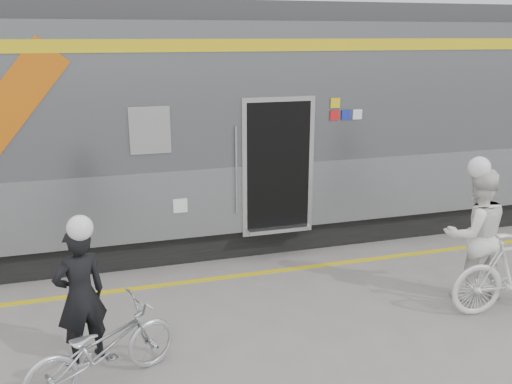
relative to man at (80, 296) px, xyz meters
name	(u,v)px	position (x,y,z in m)	size (l,w,h in m)	color
ground	(324,343)	(2.77, -0.47, -0.80)	(90.00, 90.00, 0.00)	slate
train	(130,128)	(0.87, 3.72, 1.25)	(24.00, 3.17, 4.10)	black
safety_strip	(270,272)	(2.77, 1.68, -0.80)	(24.00, 0.12, 0.01)	gold
man	(80,296)	(0.00, 0.00, 0.00)	(0.59, 0.39, 1.61)	black
bicycle_left	(103,348)	(0.20, -0.55, -0.36)	(0.59, 1.69, 0.89)	#B8BAC1
woman	(475,234)	(5.24, 0.11, 0.13)	(0.91, 0.71, 1.87)	white
helmet_man	(72,215)	(0.00, 0.00, 0.94)	(0.28, 0.28, 0.28)	white
helmet_woman	(484,158)	(5.24, 0.11, 1.22)	(0.30, 0.30, 0.30)	white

